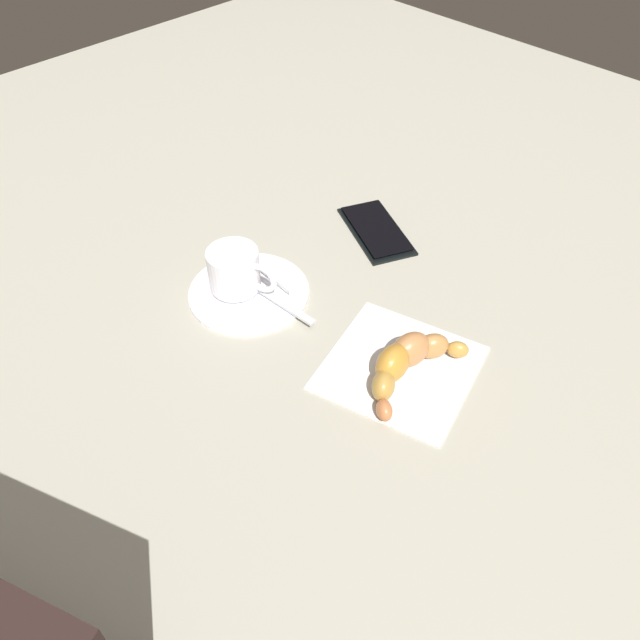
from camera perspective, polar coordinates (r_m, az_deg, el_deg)
ground_plane at (r=0.76m, az=-1.34°, el=-0.56°), size 1.80×1.80×0.00m
saucer at (r=0.80m, az=-6.27°, el=2.57°), size 0.15×0.15×0.01m
espresso_cup at (r=0.79m, az=-7.46°, el=4.40°), size 0.09×0.06×0.05m
teaspoon at (r=0.80m, az=-5.61°, el=2.99°), size 0.14×0.02×0.01m
sugar_packet at (r=0.81m, az=-3.56°, el=3.71°), size 0.06×0.02×0.01m
napkin at (r=0.72m, az=7.01°, el=-4.13°), size 0.19×0.19×0.00m
croissant at (r=0.70m, az=7.50°, el=-3.56°), size 0.07×0.15×0.04m
cell_phone at (r=0.90m, az=4.97°, el=7.90°), size 0.15×0.11×0.01m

